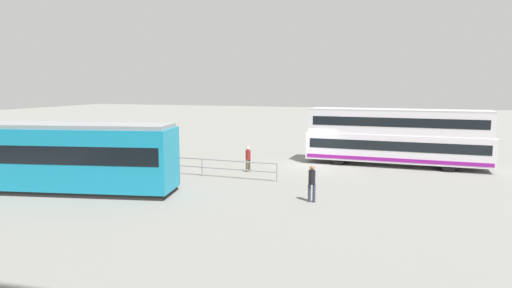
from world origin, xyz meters
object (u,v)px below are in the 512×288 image
object	(u,v)px
pedestrian_near_railing	(248,157)
pedestrian_crossing	(312,181)
double_decker_bus	(396,137)
info_sign	(157,146)
tram_yellow	(57,157)

from	to	relation	value
pedestrian_near_railing	pedestrian_crossing	distance (m)	7.93
double_decker_bus	pedestrian_near_railing	size ratio (longest dim) A/B	7.52
pedestrian_near_railing	info_sign	world-z (taller)	info_sign
double_decker_bus	pedestrian_near_railing	xyz separation A→B (m)	(8.90, 5.14, -1.08)
double_decker_bus	pedestrian_crossing	size ratio (longest dim) A/B	6.85
tram_yellow	pedestrian_near_railing	size ratio (longest dim) A/B	7.82
tram_yellow	pedestrian_crossing	size ratio (longest dim) A/B	7.12
tram_yellow	pedestrian_near_railing	world-z (taller)	tram_yellow
pedestrian_near_railing	pedestrian_crossing	size ratio (longest dim) A/B	0.91
tram_yellow	pedestrian_crossing	xyz separation A→B (m)	(-12.90, -2.08, -0.82)
info_sign	pedestrian_crossing	bearing A→B (deg)	156.97
pedestrian_crossing	info_sign	distance (m)	12.05
pedestrian_near_railing	pedestrian_crossing	xyz separation A→B (m)	(-5.26, 5.94, 0.10)
tram_yellow	pedestrian_crossing	world-z (taller)	tram_yellow
double_decker_bus	info_sign	xyz separation A→B (m)	(14.71, 6.37, -0.42)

